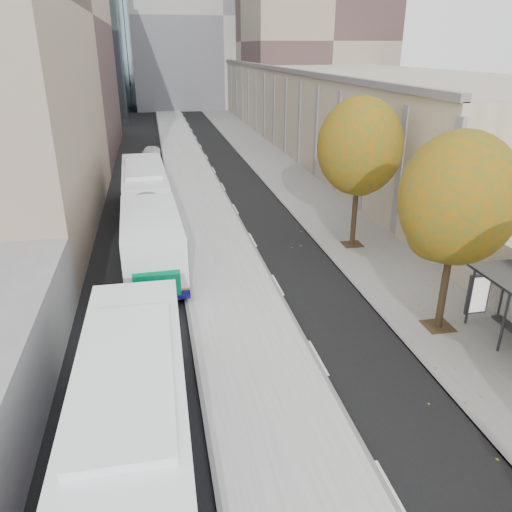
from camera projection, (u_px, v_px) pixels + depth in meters
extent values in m
cube|color=#A6A6A6|center=(196.00, 191.00, 38.06)|extent=(4.25, 150.00, 0.15)
cube|color=gray|center=(297.00, 186.00, 39.55)|extent=(4.75, 150.00, 0.08)
cube|color=#AAA586|center=(320.00, 98.00, 66.33)|extent=(18.00, 92.00, 8.00)
cube|color=#AAA79D|center=(216.00, 18.00, 89.23)|extent=(30.00, 18.00, 30.00)
cylinder|color=black|center=(444.00, 289.00, 18.94)|extent=(0.28, 0.28, 3.24)
sphere|color=#255A1F|center=(458.00, 199.00, 17.56)|extent=(4.20, 4.20, 4.20)
cylinder|color=black|center=(354.00, 215.00, 27.04)|extent=(0.28, 0.28, 3.38)
sphere|color=#255A1F|center=(360.00, 146.00, 25.61)|extent=(4.40, 4.40, 4.40)
cube|color=white|center=(148.00, 211.00, 28.62)|extent=(3.29, 18.44, 3.06)
cube|color=black|center=(147.00, 201.00, 28.40)|extent=(3.33, 17.71, 1.06)
cube|color=#00824B|center=(149.00, 285.00, 20.49)|extent=(1.94, 0.13, 1.18)
imported|color=white|center=(150.00, 153.00, 48.86)|extent=(2.24, 3.92, 1.26)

